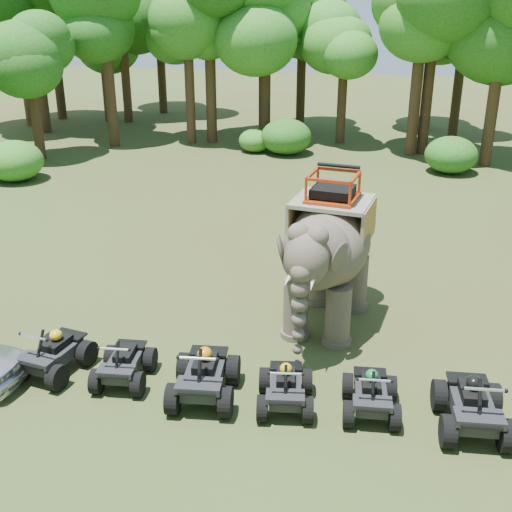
# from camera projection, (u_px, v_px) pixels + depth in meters

# --- Properties ---
(ground) EXTENTS (110.00, 110.00, 0.00)m
(ground) POSITION_uv_depth(u_px,v_px,m) (245.00, 346.00, 15.62)
(ground) COLOR #47381E
(ground) RESTS_ON ground
(elephant) EXTENTS (2.75, 5.07, 4.06)m
(elephant) POSITION_uv_depth(u_px,v_px,m) (329.00, 250.00, 16.02)
(elephant) COLOR #4E4539
(elephant) RESTS_ON ground
(atv_0) EXTENTS (1.47, 1.84, 1.23)m
(atv_0) POSITION_uv_depth(u_px,v_px,m) (53.00, 348.00, 14.36)
(atv_0) COLOR black
(atv_0) RESTS_ON ground
(atv_1) EXTENTS (1.28, 1.65, 1.14)m
(atv_1) POSITION_uv_depth(u_px,v_px,m) (123.00, 358.00, 14.05)
(atv_1) COLOR black
(atv_1) RESTS_ON ground
(atv_2) EXTENTS (1.56, 2.00, 1.37)m
(atv_2) POSITION_uv_depth(u_px,v_px,m) (204.00, 369.00, 13.44)
(atv_2) COLOR black
(atv_2) RESTS_ON ground
(atv_3) EXTENTS (1.37, 1.72, 1.15)m
(atv_3) POSITION_uv_depth(u_px,v_px,m) (286.00, 382.00, 13.19)
(atv_3) COLOR black
(atv_3) RESTS_ON ground
(atv_4) EXTENTS (1.28, 1.65, 1.14)m
(atv_4) POSITION_uv_depth(u_px,v_px,m) (371.00, 389.00, 12.99)
(atv_4) COLOR black
(atv_4) RESTS_ON ground
(atv_5) EXTENTS (1.51, 1.95, 1.35)m
(atv_5) POSITION_uv_depth(u_px,v_px,m) (473.00, 399.00, 12.47)
(atv_5) COLOR black
(atv_5) RESTS_ON ground
(tree_0) EXTENTS (4.83, 4.83, 6.89)m
(tree_0) POSITION_uv_depth(u_px,v_px,m) (343.00, 80.00, 34.88)
(tree_0) COLOR #195114
(tree_0) RESTS_ON ground
(tree_1) EXTENTS (6.27, 6.27, 8.95)m
(tree_1) POSITION_uv_depth(u_px,v_px,m) (418.00, 66.00, 31.89)
(tree_1) COLOR #195114
(tree_1) RESTS_ON ground
(tree_2) EXTENTS (6.13, 6.13, 8.76)m
(tree_2) POSITION_uv_depth(u_px,v_px,m) (497.00, 74.00, 29.87)
(tree_2) COLOR #195114
(tree_2) RESTS_ON ground
(tree_27) EXTENTS (4.85, 4.85, 6.93)m
(tree_27) POSITION_uv_depth(u_px,v_px,m) (32.00, 90.00, 31.45)
(tree_27) COLOR #195114
(tree_27) RESTS_ON ground
(tree_28) EXTENTS (5.83, 5.83, 8.33)m
(tree_28) POSITION_uv_depth(u_px,v_px,m) (108.00, 68.00, 33.88)
(tree_28) COLOR #195114
(tree_28) RESTS_ON ground
(tree_29) EXTENTS (5.14, 5.14, 7.34)m
(tree_29) POSITION_uv_depth(u_px,v_px,m) (189.00, 76.00, 34.72)
(tree_29) COLOR #195114
(tree_29) RESTS_ON ground
(tree_30) EXTENTS (5.30, 5.30, 7.57)m
(tree_30) POSITION_uv_depth(u_px,v_px,m) (266.00, 73.00, 35.04)
(tree_30) COLOR #195114
(tree_30) RESTS_ON ground
(tree_32) EXTENTS (6.61, 6.61, 9.44)m
(tree_32) POSITION_uv_depth(u_px,v_px,m) (210.00, 55.00, 34.58)
(tree_32) COLOR #195114
(tree_32) RESTS_ON ground
(tree_33) EXTENTS (7.28, 7.28, 10.40)m
(tree_33) POSITION_uv_depth(u_px,v_px,m) (35.00, 42.00, 36.82)
(tree_33) COLOR #195114
(tree_33) RESTS_ON ground
(tree_34) EXTENTS (5.53, 5.53, 7.90)m
(tree_34) POSITION_uv_depth(u_px,v_px,m) (302.00, 63.00, 38.34)
(tree_34) COLOR #195114
(tree_34) RESTS_ON ground
(tree_35) EXTENTS (7.03, 7.03, 10.05)m
(tree_35) POSITION_uv_depth(u_px,v_px,m) (21.00, 42.00, 38.94)
(tree_35) COLOR #195114
(tree_35) RESTS_ON ground
(tree_36) EXTENTS (6.11, 6.11, 8.72)m
(tree_36) POSITION_uv_depth(u_px,v_px,m) (160.00, 47.00, 43.24)
(tree_36) COLOR #195114
(tree_36) RESTS_ON ground
(tree_38) EXTENTS (5.37, 5.37, 7.67)m
(tree_38) POSITION_uv_depth(u_px,v_px,m) (460.00, 71.00, 35.56)
(tree_38) COLOR #195114
(tree_38) RESTS_ON ground
(tree_39) EXTENTS (5.78, 5.78, 8.26)m
(tree_39) POSITION_uv_depth(u_px,v_px,m) (431.00, 59.00, 38.57)
(tree_39) COLOR #195114
(tree_39) RESTS_ON ground
(tree_40) EXTENTS (7.50, 7.50, 10.71)m
(tree_40) POSITION_uv_depth(u_px,v_px,m) (264.00, 41.00, 35.67)
(tree_40) COLOR #195114
(tree_40) RESTS_ON ground
(tree_41) EXTENTS (4.93, 4.93, 7.04)m
(tree_41) POSITION_uv_depth(u_px,v_px,m) (104.00, 66.00, 40.61)
(tree_41) COLOR #195114
(tree_41) RESTS_ON ground
(tree_42) EXTENTS (6.86, 6.86, 9.80)m
(tree_42) POSITION_uv_depth(u_px,v_px,m) (54.00, 42.00, 40.97)
(tree_42) COLOR #195114
(tree_42) RESTS_ON ground
(tree_43) EXTENTS (5.92, 5.92, 8.45)m
(tree_43) POSITION_uv_depth(u_px,v_px,m) (124.00, 54.00, 40.21)
(tree_43) COLOR #195114
(tree_43) RESTS_ON ground
(tree_44) EXTENTS (5.98, 5.98, 8.54)m
(tree_44) POSITION_uv_depth(u_px,v_px,m) (430.00, 70.00, 32.26)
(tree_44) COLOR #195114
(tree_44) RESTS_ON ground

